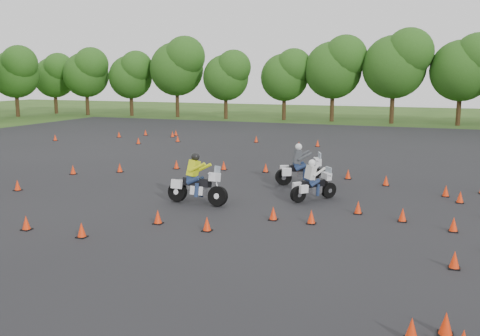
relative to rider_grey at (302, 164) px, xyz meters
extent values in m
plane|color=#2D5119|center=(-1.79, -7.26, -0.96)|extent=(140.00, 140.00, 0.00)
plane|color=black|center=(-1.79, -1.26, -0.95)|extent=(62.00, 62.00, 0.00)
cone|color=#F4310A|center=(5.50, -13.41, -0.73)|extent=(0.26, 0.26, 0.45)
cone|color=#F4310A|center=(-0.57, 2.81, -0.73)|extent=(0.26, 0.26, 0.45)
cone|color=#F4310A|center=(3.59, 1.13, -0.73)|extent=(0.26, 0.26, 0.45)
cone|color=#F4310A|center=(6.32, -9.01, -0.73)|extent=(0.26, 0.26, 0.45)
cone|color=#F4310A|center=(-11.39, -1.59, -0.73)|extent=(0.26, 0.26, 0.45)
cone|color=#F4310A|center=(1.73, 2.09, -0.73)|extent=(0.26, 0.26, 0.45)
cone|color=#F4310A|center=(-12.51, 11.97, -0.73)|extent=(0.26, 0.26, 0.45)
cone|color=#F4310A|center=(-7.26, 1.66, -0.73)|extent=(0.26, 0.26, 0.45)
cone|color=#F4310A|center=(-16.97, 14.87, -0.73)|extent=(0.26, 0.26, 0.45)
cone|color=#F4310A|center=(-4.80, 2.27, -0.73)|extent=(0.26, 0.26, 0.45)
cone|color=#F4310A|center=(-4.38, -10.19, -0.73)|extent=(0.26, 0.26, 0.45)
cone|color=#F4310A|center=(-6.95, 13.75, -0.73)|extent=(0.26, 0.26, 0.45)
cone|color=#F4310A|center=(6.64, -1.23, -0.73)|extent=(0.26, 0.26, 0.45)
cone|color=#F4310A|center=(-11.19, -5.58, -0.73)|extent=(0.26, 0.26, 0.45)
cone|color=#F4310A|center=(3.16, -4.31, -0.73)|extent=(0.26, 0.26, 0.45)
cone|color=#F4310A|center=(0.55, -6.19, -0.73)|extent=(0.26, 0.26, 0.45)
cone|color=#F4310A|center=(-14.51, 15.51, -0.73)|extent=(0.26, 0.26, 0.45)
cone|color=#F4310A|center=(1.88, -6.18, -0.73)|extent=(0.26, 0.26, 0.45)
cone|color=#F4310A|center=(6.12, -0.25, -0.73)|extent=(0.26, 0.26, 0.45)
cone|color=#F4310A|center=(6.34, -5.48, -0.73)|extent=(0.26, 0.26, 0.45)
cone|color=#F4310A|center=(-1.05, -8.20, -0.73)|extent=(0.26, 0.26, 0.45)
cone|color=#F4310A|center=(4.73, -4.82, -0.73)|extent=(0.26, 0.26, 0.45)
cone|color=#F4310A|center=(-2.20, 13.05, -0.73)|extent=(0.26, 0.26, 0.45)
cone|color=#F4310A|center=(-14.30, 14.53, -0.73)|extent=(0.26, 0.26, 0.45)
cone|color=#F4310A|center=(-3.16, 11.59, -0.73)|extent=(0.26, 0.26, 0.45)
cone|color=#F4310A|center=(-2.52, 2.39, -0.73)|extent=(0.26, 0.26, 0.45)
cone|color=#F4310A|center=(-6.56, -10.16, -0.73)|extent=(0.26, 0.26, 0.45)
cone|color=#F4310A|center=(-9.52, -0.25, -0.73)|extent=(0.26, 0.26, 0.45)
cone|color=#F4310A|center=(-18.22, 12.88, -0.73)|extent=(0.26, 0.26, 0.45)
cone|color=#F4310A|center=(6.11, -12.92, -0.73)|extent=(0.26, 0.26, 0.45)
cone|color=#F4310A|center=(-21.51, 9.31, -0.73)|extent=(0.26, 0.26, 0.45)
cone|color=#F4310A|center=(-2.94, -8.01, -0.73)|extent=(0.26, 0.26, 0.45)
cone|color=#F4310A|center=(-14.58, 9.84, -0.73)|extent=(0.26, 0.26, 0.45)
camera|label=1|loc=(5.80, -23.28, 4.01)|focal=40.00mm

